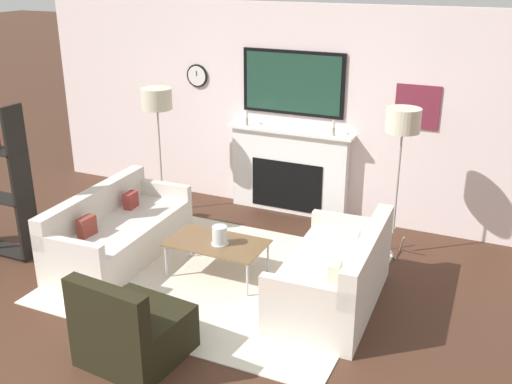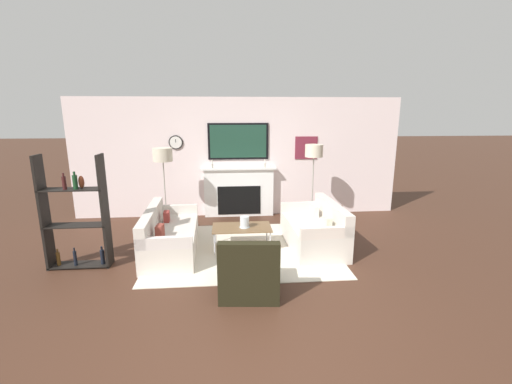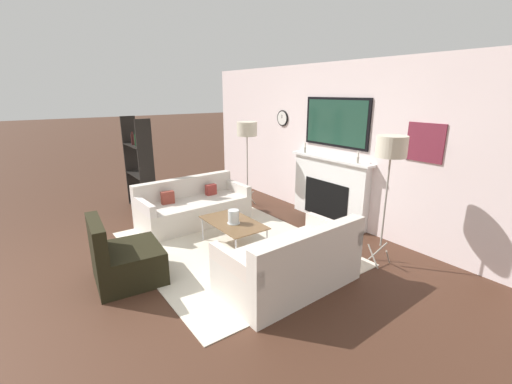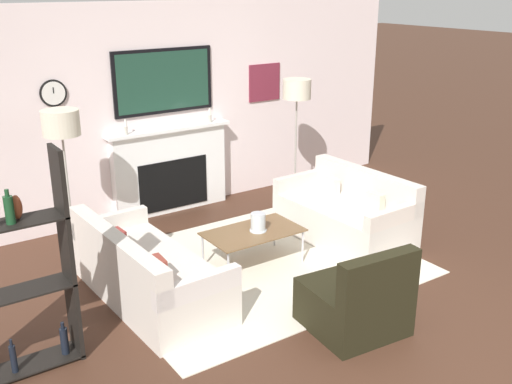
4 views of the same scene
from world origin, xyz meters
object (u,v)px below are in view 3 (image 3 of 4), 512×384
(couch_left, at_px, (193,208))
(couch_right, at_px, (291,265))
(floor_lamp_right, at_px, (391,149))
(shelf_unit, at_px, (139,167))
(armchair, at_px, (124,260))
(coffee_table, at_px, (233,223))
(hurricane_candle, at_px, (234,218))
(floor_lamp_left, at_px, (247,130))

(couch_left, relative_size, couch_right, 1.15)
(floor_lamp_right, height_order, shelf_unit, shelf_unit)
(couch_left, distance_m, shelf_unit, 1.49)
(armchair, bearing_deg, shelf_unit, 157.81)
(coffee_table, distance_m, hurricane_candle, 0.13)
(couch_left, xyz_separation_m, floor_lamp_left, (-0.27, 1.34, 1.24))
(floor_lamp_left, distance_m, floor_lamp_right, 3.11)
(floor_lamp_left, relative_size, shelf_unit, 0.95)
(coffee_table, height_order, floor_lamp_left, floor_lamp_left)
(floor_lamp_left, bearing_deg, coffee_table, -40.40)
(floor_lamp_right, bearing_deg, hurricane_candle, -139.13)
(armchair, height_order, floor_lamp_left, floor_lamp_left)
(hurricane_candle, bearing_deg, coffee_table, 155.29)
(coffee_table, distance_m, floor_lamp_left, 2.31)
(coffee_table, height_order, floor_lamp_right, floor_lamp_right)
(hurricane_candle, bearing_deg, floor_lamp_right, 40.87)
(armchair, xyz_separation_m, shelf_unit, (-2.59, 1.06, 0.56))
(shelf_unit, bearing_deg, floor_lamp_right, 23.70)
(couch_right, bearing_deg, couch_left, -179.92)
(couch_right, relative_size, coffee_table, 1.61)
(coffee_table, bearing_deg, hurricane_candle, -24.71)
(couch_left, distance_m, floor_lamp_left, 1.84)
(armchair, distance_m, shelf_unit, 2.85)
(couch_right, distance_m, coffee_table, 1.32)
(couch_right, xyz_separation_m, floor_lamp_right, (0.27, 1.34, 1.26))
(couch_left, distance_m, armchair, 2.00)
(couch_left, bearing_deg, coffee_table, 1.67)
(armchair, xyz_separation_m, floor_lamp_left, (-1.56, 2.87, 1.24))
(couch_right, bearing_deg, hurricane_candle, 179.53)
(shelf_unit, bearing_deg, hurricane_candle, 10.66)
(floor_lamp_left, distance_m, shelf_unit, 2.19)
(floor_lamp_left, height_order, floor_lamp_right, floor_lamp_right)
(armchair, bearing_deg, coffee_table, 91.11)
(shelf_unit, bearing_deg, armchair, -22.19)
(coffee_table, xyz_separation_m, floor_lamp_left, (-1.53, 1.30, 1.13))
(floor_lamp_right, bearing_deg, armchair, -118.38)
(couch_right, distance_m, floor_lamp_left, 3.37)
(couch_right, distance_m, hurricane_candle, 1.28)
(floor_lamp_right, bearing_deg, coffee_table, -140.51)
(armchair, distance_m, hurricane_candle, 1.56)
(armchair, bearing_deg, couch_right, 50.14)
(coffee_table, bearing_deg, couch_right, -1.44)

